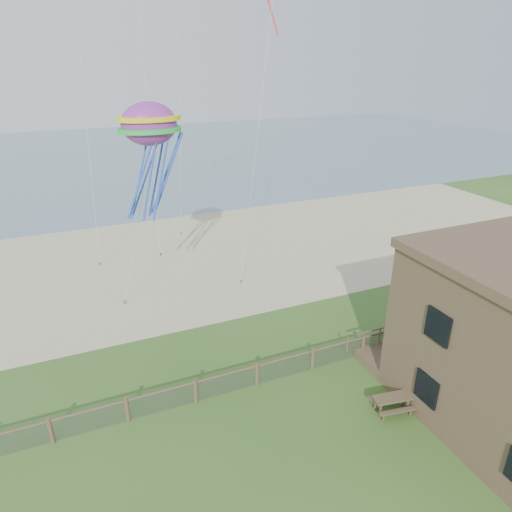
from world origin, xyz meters
The scene contains 7 objects.
ground centered at (0.00, 0.00, 0.00)m, with size 160.00×160.00×0.00m, color #33571D.
sand_beach centered at (0.00, 22.00, 0.00)m, with size 72.00×20.00×0.02m, color tan.
ocean centered at (0.00, 66.00, 0.00)m, with size 160.00×68.00×0.02m, color slate.
chainlink_fence centered at (0.00, 6.00, 0.55)m, with size 36.20×0.20×1.25m, color brown, non-canonical shape.
motel_deck centered at (13.00, 5.00, 0.25)m, with size 15.00×2.00×0.50m, color brown.
picnic_table centered at (4.74, 2.09, 0.35)m, with size 1.67×1.26×0.70m, color brown, non-canonical shape.
octopus_kite centered at (-2.62, 13.48, 9.65)m, with size 3.15×2.22×6.48m, color #F62634, non-canonical shape.
Camera 1 is at (-6.92, -10.05, 14.30)m, focal length 32.00 mm.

